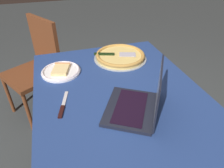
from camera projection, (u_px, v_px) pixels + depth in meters
The scene contains 7 objects.
ground_plane at pixel (116, 167), 1.64m from camera, with size 12.00×12.00×0.00m, color #393E3F.
dining_table at pixel (118, 99), 1.24m from camera, with size 1.21×0.96×0.77m.
laptop at pixel (139, 103), 1.01m from camera, with size 0.39×0.37×0.26m.
pizza_plate at pixel (61, 71), 1.35m from camera, with size 0.26×0.26×0.04m.
pizza_tray at pixel (120, 56), 1.51m from camera, with size 0.39×0.39×0.04m.
table_knife at pixel (63, 107), 1.07m from camera, with size 0.21×0.08×0.01m.
chair_near at pixel (38, 64), 1.94m from camera, with size 0.60×0.60×0.95m.
Camera 1 is at (-0.91, 0.31, 1.48)m, focal length 32.65 mm.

